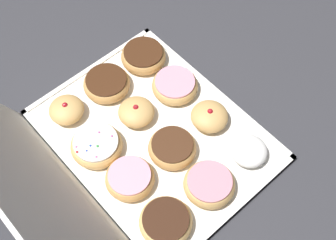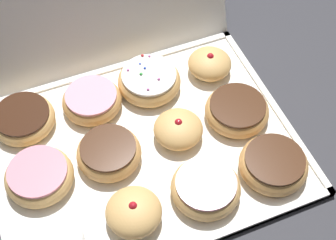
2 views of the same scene
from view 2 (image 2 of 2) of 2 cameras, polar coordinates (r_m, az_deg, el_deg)
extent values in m
plane|color=#333338|center=(0.89, -2.83, -3.57)|extent=(3.00, 3.00, 0.00)
cube|color=white|center=(0.88, -2.84, -3.40)|extent=(0.54, 0.41, 0.01)
cube|color=white|center=(1.00, -6.84, 5.72)|extent=(0.54, 0.01, 0.01)
cube|color=white|center=(0.96, 12.04, 1.70)|extent=(0.01, 0.41, 0.01)
ellipsoid|color=tan|center=(0.79, -4.02, -10.63)|extent=(0.09, 0.09, 0.05)
sphere|color=#B21923|center=(0.77, -4.11, -9.95)|extent=(0.01, 0.01, 0.01)
torus|color=tan|center=(0.82, 4.40, -7.90)|extent=(0.12, 0.12, 0.04)
cylinder|color=pink|center=(0.80, 4.48, -7.32)|extent=(0.10, 0.10, 0.01)
torus|color=tan|center=(0.86, 12.16, -5.11)|extent=(0.12, 0.12, 0.04)
cylinder|color=#472816|center=(0.84, 12.36, -4.50)|extent=(0.10, 0.10, 0.01)
torus|color=tan|center=(0.85, -14.68, -6.63)|extent=(0.12, 0.12, 0.04)
cylinder|color=pink|center=(0.84, -14.92, -6.04)|extent=(0.10, 0.10, 0.01)
torus|color=tan|center=(0.86, -6.95, -3.69)|extent=(0.11, 0.11, 0.04)
cylinder|color=#472816|center=(0.84, -7.06, -3.05)|extent=(0.10, 0.10, 0.01)
ellipsoid|color=tan|center=(0.87, 1.20, -1.05)|extent=(0.09, 0.09, 0.04)
sphere|color=#B21923|center=(0.86, 1.22, -0.29)|extent=(0.01, 0.01, 0.01)
torus|color=tan|center=(0.91, 7.95, 1.16)|extent=(0.12, 0.12, 0.04)
cylinder|color=#472816|center=(0.90, 8.08, 1.81)|extent=(0.10, 0.10, 0.01)
torus|color=tan|center=(0.93, -16.47, 0.09)|extent=(0.12, 0.12, 0.03)
cylinder|color=#381E11|center=(0.92, -16.69, 0.68)|extent=(0.10, 0.10, 0.01)
torus|color=tan|center=(0.93, -8.83, 2.20)|extent=(0.11, 0.11, 0.04)
cylinder|color=pink|center=(0.91, -8.97, 2.86)|extent=(0.10, 0.10, 0.01)
torus|color=tan|center=(0.95, -2.20, 4.55)|extent=(0.12, 0.12, 0.04)
cylinder|color=white|center=(0.93, -2.24, 5.26)|extent=(0.10, 0.10, 0.01)
sphere|color=pink|center=(0.96, -2.17, 7.43)|extent=(0.00, 0.00, 0.00)
sphere|color=pink|center=(0.92, -1.08, 4.77)|extent=(0.01, 0.01, 0.01)
sphere|color=red|center=(0.96, -3.00, 7.50)|extent=(0.01, 0.01, 0.01)
sphere|color=pink|center=(0.94, -4.69, 5.81)|extent=(0.01, 0.01, 0.01)
sphere|color=pink|center=(0.90, -2.34, 3.57)|extent=(0.01, 0.01, 0.01)
sphere|color=blue|center=(0.95, -3.28, 6.57)|extent=(0.00, 0.00, 0.00)
sphere|color=blue|center=(0.94, -2.71, 6.05)|extent=(0.01, 0.01, 0.01)
sphere|color=green|center=(0.93, -3.16, 5.36)|extent=(0.01, 0.01, 0.01)
ellipsoid|color=tan|center=(0.97, 4.87, 6.55)|extent=(0.09, 0.09, 0.04)
sphere|color=#B21923|center=(0.96, 4.95, 7.36)|extent=(0.01, 0.01, 0.01)
camera|label=1|loc=(0.89, -72.72, 47.07)|focal=49.92mm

